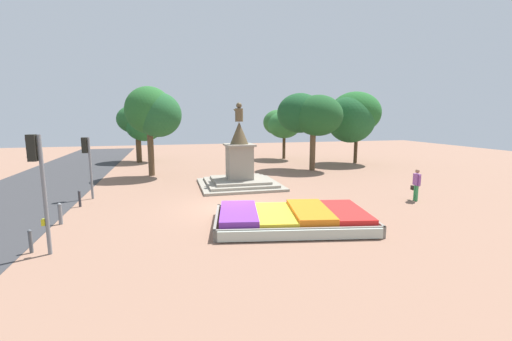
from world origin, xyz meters
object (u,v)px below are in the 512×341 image
object	(u,v)px
statue_monument	(239,169)
pedestrian_with_handbag	(416,183)
traffic_light_near_crossing	(39,173)
kerb_bollard_mid_a	(60,213)
traffic_light_mid_block	(87,156)
kerb_bollard_mid_b	(80,198)
kerb_bollard_south	(30,241)
flower_planter	(293,218)

from	to	relation	value
statue_monument	pedestrian_with_handbag	xyz separation A→B (m)	(8.00, -6.03, -0.16)
traffic_light_near_crossing	kerb_bollard_mid_a	xyz separation A→B (m)	(-0.48, 3.27, -2.12)
statue_monument	traffic_light_mid_block	distance (m)	8.53
statue_monument	kerb_bollard_mid_a	xyz separation A→B (m)	(-8.54, -5.85, -0.62)
traffic_light_near_crossing	kerb_bollard_mid_b	bearing A→B (deg)	93.72
traffic_light_near_crossing	pedestrian_with_handbag	world-z (taller)	traffic_light_near_crossing
traffic_light_mid_block	kerb_bollard_south	bearing A→B (deg)	-91.95
kerb_bollard_south	traffic_light_mid_block	bearing A→B (deg)	88.05
kerb_bollard_mid_a	kerb_bollard_south	bearing A→B (deg)	-90.57
pedestrian_with_handbag	kerb_bollard_mid_a	xyz separation A→B (m)	(-16.54, 0.19, -0.46)
kerb_bollard_south	kerb_bollard_mid_a	distance (m)	3.00
flower_planter	kerb_bollard_south	size ratio (longest dim) A/B	8.62
traffic_light_near_crossing	pedestrian_with_handbag	size ratio (longest dim) A/B	2.28
statue_monument	traffic_light_mid_block	world-z (taller)	statue_monument
flower_planter	traffic_light_mid_block	distance (m)	11.31
pedestrian_with_handbag	kerb_bollard_mid_b	bearing A→B (deg)	169.83
traffic_light_mid_block	kerb_bollard_mid_b	size ratio (longest dim) A/B	4.03
kerb_bollard_south	kerb_bollard_mid_b	size ratio (longest dim) A/B	0.96
flower_planter	traffic_light_mid_block	bearing A→B (deg)	142.17
traffic_light_mid_block	kerb_bollard_mid_a	bearing A→B (deg)	-92.90
traffic_light_mid_block	kerb_bollard_mid_b	distance (m)	2.47
traffic_light_near_crossing	kerb_bollard_mid_b	xyz separation A→B (m)	(-0.39, 6.04, -2.17)
flower_planter	kerb_bollard_south	world-z (taller)	kerb_bollard_south
kerb_bollard_mid_a	kerb_bollard_mid_b	bearing A→B (deg)	88.22
traffic_light_mid_block	kerb_bollard_mid_a	world-z (taller)	traffic_light_mid_block
traffic_light_mid_block	kerb_bollard_mid_a	distance (m)	4.75
flower_planter	kerb_bollard_mid_a	xyz separation A→B (m)	(-9.01, 2.44, 0.17)
traffic_light_near_crossing	kerb_bollard_mid_a	size ratio (longest dim) A/B	4.26
pedestrian_with_handbag	kerb_bollard_south	world-z (taller)	pedestrian_with_handbag
kerb_bollard_south	kerb_bollard_mid_a	world-z (taller)	kerb_bollard_mid_a
flower_planter	kerb_bollard_mid_b	world-z (taller)	kerb_bollard_mid_b
kerb_bollard_mid_b	traffic_light_mid_block	bearing A→B (deg)	85.19
kerb_bollard_mid_b	kerb_bollard_south	bearing A→B (deg)	-91.15
statue_monument	traffic_light_mid_block	size ratio (longest dim) A/B	1.59
flower_planter	kerb_bollard_mid_b	bearing A→B (deg)	149.74
flower_planter	traffic_light_mid_block	xyz separation A→B (m)	(-8.79, 6.83, 1.98)
statue_monument	kerb_bollard_south	xyz separation A→B (m)	(-8.57, -8.85, -0.68)
statue_monument	flower_planter	bearing A→B (deg)	-86.73
flower_planter	kerb_bollard_mid_a	size ratio (longest dim) A/B	7.52
flower_planter	kerb_bollard_mid_b	size ratio (longest dim) A/B	8.30
pedestrian_with_handbag	kerb_bollard_mid_a	size ratio (longest dim) A/B	1.87
traffic_light_near_crossing	kerb_bollard_south	world-z (taller)	traffic_light_near_crossing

